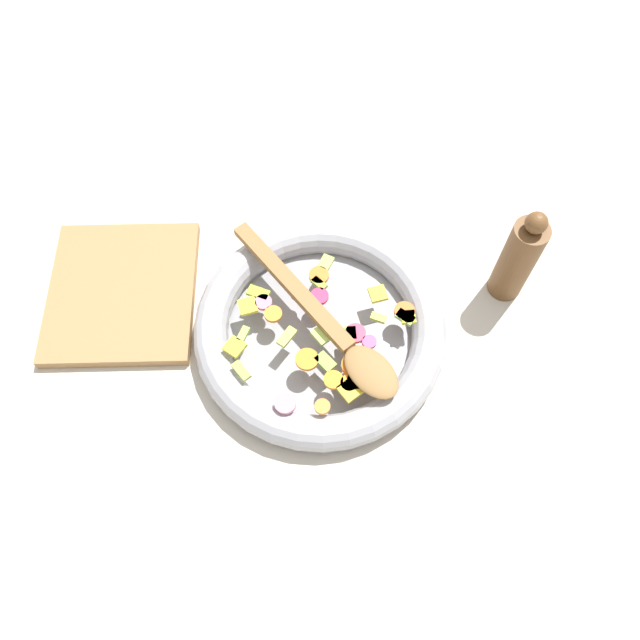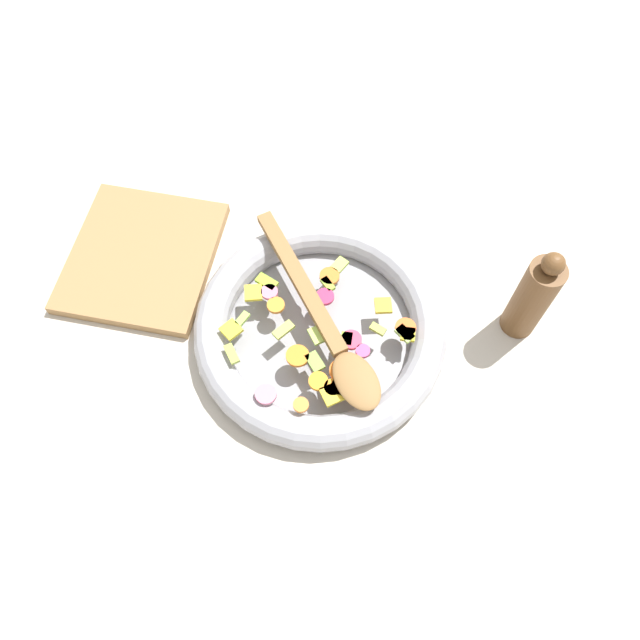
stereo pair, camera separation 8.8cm
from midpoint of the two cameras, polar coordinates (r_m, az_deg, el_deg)
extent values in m
plane|color=beige|center=(0.93, 2.71, -1.68)|extent=(4.00, 4.00, 0.00)
cylinder|color=gray|center=(0.92, 2.73, -1.52)|extent=(0.32, 0.32, 0.01)
torus|color=#9E9EA5|center=(0.91, 2.78, -1.00)|extent=(0.37, 0.37, 0.05)
cylinder|color=orange|center=(0.84, 2.85, -5.92)|extent=(0.03, 0.03, 0.01)
cylinder|color=orange|center=(0.89, -1.25, 1.08)|extent=(0.04, 0.04, 0.01)
cylinder|color=orange|center=(0.85, 0.87, -3.59)|extent=(0.05, 0.05, 0.01)
cylinder|color=orange|center=(0.85, 5.00, -4.93)|extent=(0.05, 0.05, 0.01)
cylinder|color=orange|center=(0.85, 5.67, -4.18)|extent=(0.02, 0.02, 0.01)
cylinder|color=orange|center=(0.92, 3.73, 3.72)|extent=(0.04, 0.04, 0.01)
cylinder|color=orange|center=(0.89, 10.65, -0.99)|extent=(0.03, 0.03, 0.01)
cylinder|color=orange|center=(0.83, 1.45, -8.11)|extent=(0.03, 0.03, 0.01)
cylinder|color=orange|center=(0.84, 4.21, -6.48)|extent=(0.03, 0.03, 0.01)
cylinder|color=orange|center=(0.84, 4.86, -6.42)|extent=(0.03, 0.03, 0.01)
cube|color=#8CBB37|center=(0.91, 3.43, 3.03)|extent=(0.03, 0.02, 0.01)
cube|color=#ABCA5E|center=(0.88, 10.60, -1.50)|extent=(0.03, 0.03, 0.01)
cube|color=#A9BE4B|center=(0.86, -5.20, -3.40)|extent=(0.03, 0.03, 0.01)
cube|color=#A0CE53|center=(0.88, -4.29, -0.18)|extent=(0.03, 0.02, 0.01)
cube|color=#BDDA56|center=(0.93, 4.53, 4.79)|extent=(0.03, 0.03, 0.01)
cube|color=#84BB32|center=(0.87, 5.33, -2.03)|extent=(0.02, 0.02, 0.01)
cube|color=#B7C84A|center=(0.88, 8.18, -0.97)|extent=(0.02, 0.02, 0.01)
cube|color=#B8DA5E|center=(0.87, 2.73, -1.75)|extent=(0.03, 0.03, 0.01)
cube|color=#81AB46|center=(0.85, 2.49, -4.14)|extent=(0.03, 0.03, 0.01)
cube|color=#8EB630|center=(0.91, -2.15, 3.23)|extent=(0.03, 0.04, 0.01)
cube|color=#B9C652|center=(0.87, -0.48, -1.20)|extent=(0.03, 0.03, 0.01)
cylinder|color=#DC3B5B|center=(0.87, 5.78, -2.10)|extent=(0.03, 0.03, 0.01)
cylinder|color=pink|center=(0.83, -1.96, -7.11)|extent=(0.04, 0.04, 0.01)
cylinder|color=#DF4984|center=(0.86, 6.85, -3.13)|extent=(0.02, 0.02, 0.01)
cylinder|color=#DC2D5A|center=(0.90, 3.15, 1.89)|extent=(0.03, 0.03, 0.01)
cylinder|color=pink|center=(0.90, -1.87, 2.30)|extent=(0.03, 0.03, 0.01)
cylinder|color=#D7426F|center=(0.90, 1.33, 2.48)|extent=(0.03, 0.03, 0.01)
cube|color=yellow|center=(0.84, 4.16, -7.09)|extent=(0.04, 0.04, 0.01)
cube|color=yellow|center=(0.88, -5.31, -1.17)|extent=(0.03, 0.03, 0.01)
cube|color=yellow|center=(0.88, 10.84, -1.86)|extent=(0.02, 0.02, 0.01)
cube|color=yellow|center=(0.90, 8.60, 1.05)|extent=(0.03, 0.03, 0.01)
cube|color=yellow|center=(0.90, -3.36, 2.24)|extent=(0.03, 0.03, 0.01)
cube|color=olive|center=(0.90, 0.98, 3.37)|extent=(0.22, 0.17, 0.01)
ellipsoid|color=olive|center=(0.83, 6.39, -5.85)|extent=(0.11, 0.10, 0.01)
cylinder|color=brown|center=(0.93, 21.38, 1.54)|extent=(0.05, 0.05, 0.15)
sphere|color=brown|center=(0.86, 23.36, 4.46)|extent=(0.03, 0.03, 0.03)
cube|color=#9E7547|center=(1.01, -13.58, 5.40)|extent=(0.24, 0.22, 0.02)
camera|label=1|loc=(0.04, -87.12, 5.55)|focal=35.00mm
camera|label=2|loc=(0.04, 92.88, -5.55)|focal=35.00mm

